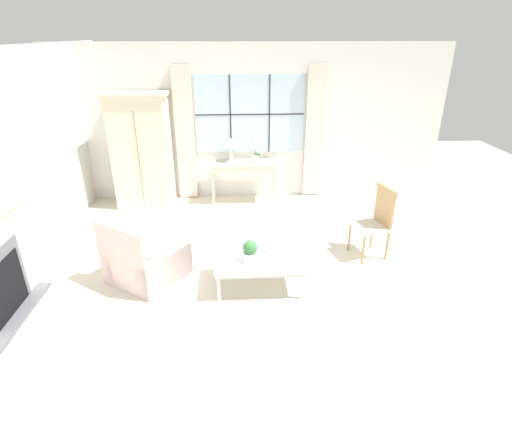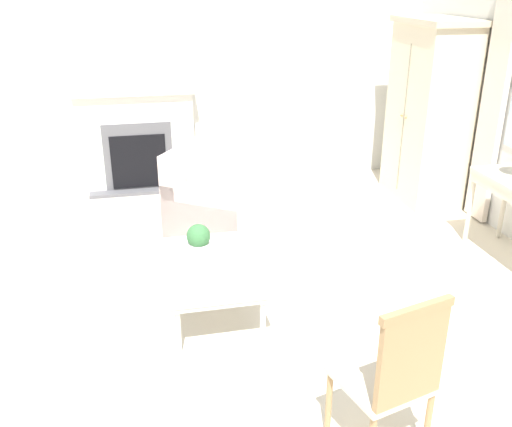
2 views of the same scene
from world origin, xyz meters
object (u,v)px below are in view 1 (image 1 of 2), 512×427
Objects in this scene: armoire at (142,151)px; potted_orchid at (255,154)px; side_chair_wooden at (377,218)px; armchair_upholstered at (145,259)px; console_table at (244,167)px; table_lamp at (231,144)px; coffee_table at (260,261)px; potted_plant_small at (250,251)px; pillar_candle at (269,249)px.

potted_orchid is (2.02, 0.05, -0.10)m from armoire.
potted_orchid reaches higher than side_chair_wooden.
console_table is at bearing 62.60° from armchair_upholstered.
potted_orchid is at bearing -8.28° from table_lamp.
armoire is 5.16× the size of potted_orchid.
coffee_table is at bearing -55.12° from armoire.
armoire is at bearing 124.88° from coffee_table.
coffee_table is (1.93, -2.77, -0.66)m from armoire.
table_lamp is at bearing 94.66° from potted_plant_small.
side_chair_wooden is (3.62, -2.05, -0.45)m from armoire.
potted_orchid reaches higher than pillar_candle.
coffee_table is 3.89× the size of potted_plant_small.
side_chair_wooden is (1.60, -2.11, -0.34)m from potted_orchid.
potted_orchid is at bearing 1.56° from armoire.
side_chair_wooden is (2.05, -2.17, -0.53)m from table_lamp.
armchair_upholstered is at bearing 167.03° from potted_plant_small.
coffee_table is at bearing -82.95° from table_lamp.
armchair_upholstered is 3.20m from side_chair_wooden.
console_table reaches higher than potted_plant_small.
side_chair_wooden is 3.60× the size of potted_plant_small.
pillar_candle is at bearing 38.82° from potted_plant_small.
armoire reaches higher than table_lamp.
side_chair_wooden is (1.81, -2.11, -0.11)m from console_table.
armoire is 4.19m from side_chair_wooden.
coffee_table is 0.21m from pillar_candle.
potted_orchid is 2.67m from side_chair_wooden.
table_lamp reaches higher than console_table.
potted_orchid reaches higher than coffee_table.
potted_plant_small is at bearing -156.50° from side_chair_wooden.
armoire is at bearing 100.64° from armchair_upholstered.
potted_orchid is 0.35× the size of armchair_upholstered.
armchair_upholstered reaches higher than coffee_table.
table_lamp is 3.00m from coffee_table.
pillar_candle is (-1.56, -0.59, -0.11)m from side_chair_wooden.
potted_plant_small is (-0.12, -0.07, 0.18)m from coffee_table.
armchair_upholstered is at bearing -79.36° from armoire.
table_lamp reaches higher than coffee_table.
table_lamp reaches higher than pillar_candle.
armoire is 1.85m from console_table.
potted_orchid is 2.92m from potted_plant_small.
armoire is 3.40m from potted_plant_small.
console_table is 2.84× the size of table_lamp.
armoire is 3.44m from coffee_table.
console_table is 0.49m from table_lamp.
pillar_candle is (0.49, -2.76, -0.64)m from table_lamp.
pillar_candle is (0.13, 0.13, 0.10)m from coffee_table.
coffee_table is at bearing -9.40° from armchair_upholstered.
console_table is 2.78m from side_chair_wooden.
armoire reaches higher than pillar_candle.
armchair_upholstered is (0.48, -2.53, -0.72)m from armoire.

